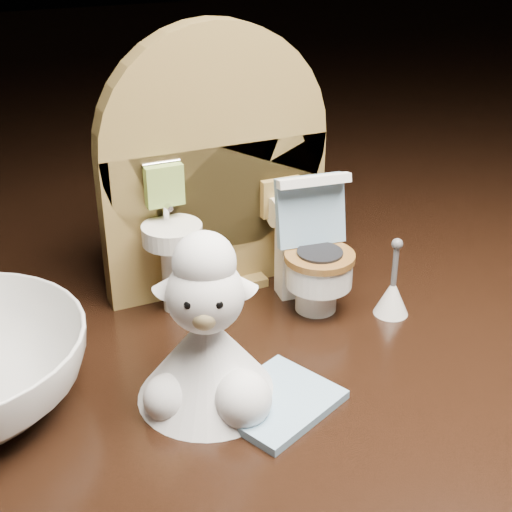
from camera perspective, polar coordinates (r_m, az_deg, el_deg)
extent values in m
cube|color=black|center=(0.40, 0.60, -12.43)|extent=(2.50, 2.50, 0.10)
cube|color=olive|center=(0.41, -3.20, 3.24)|extent=(0.13, 0.02, 0.09)
cylinder|color=olive|center=(0.39, -3.36, 9.03)|extent=(0.13, 0.02, 0.13)
cube|color=olive|center=(0.42, -3.06, -1.78)|extent=(0.05, 0.04, 0.01)
cylinder|color=white|center=(0.39, -6.67, -1.38)|extent=(0.01, 0.01, 0.04)
cylinder|color=white|center=(0.38, -6.73, 1.77)|extent=(0.03, 0.03, 0.01)
cylinder|color=silver|center=(0.38, -7.24, 3.66)|extent=(0.00, 0.00, 0.01)
cube|color=#8DB14C|center=(0.37, -7.36, 5.63)|extent=(0.02, 0.01, 0.02)
cube|color=olive|center=(0.41, 2.02, 4.73)|extent=(0.02, 0.01, 0.02)
cylinder|color=#F3E7BF|center=(0.40, 2.38, 3.64)|extent=(0.02, 0.02, 0.02)
cylinder|color=white|center=(0.39, 4.82, -3.13)|extent=(0.02, 0.02, 0.02)
cylinder|color=white|center=(0.38, 5.07, -1.26)|extent=(0.04, 0.04, 0.02)
cylinder|color=brown|center=(0.38, 5.12, -0.07)|extent=(0.04, 0.04, 0.00)
cube|color=white|center=(0.40, 3.85, -0.04)|extent=(0.03, 0.02, 0.05)
cube|color=#7EA5C3|center=(0.39, 4.37, 3.65)|extent=(0.04, 0.02, 0.04)
cube|color=white|center=(0.37, 4.68, 6.02)|extent=(0.04, 0.01, 0.01)
cylinder|color=#7EA23D|center=(0.40, 5.13, 3.80)|extent=(0.01, 0.01, 0.01)
cube|color=#7EA5C3|center=(0.33, 1.66, -11.56)|extent=(0.07, 0.06, 0.00)
cone|color=white|center=(0.40, 10.83, -3.21)|extent=(0.02, 0.02, 0.02)
cylinder|color=#59595B|center=(0.39, 11.07, -0.76)|extent=(0.00, 0.00, 0.02)
sphere|color=#59595B|center=(0.38, 11.24, 0.96)|extent=(0.01, 0.01, 0.01)
cone|color=white|center=(0.32, -3.89, -7.94)|extent=(0.07, 0.07, 0.04)
sphere|color=white|center=(0.31, -1.10, -11.37)|extent=(0.03, 0.03, 0.03)
sphere|color=white|center=(0.32, -7.07, -11.20)|extent=(0.02, 0.02, 0.02)
sphere|color=silver|center=(0.30, -4.09, -3.10)|extent=(0.03, 0.03, 0.03)
sphere|color=tan|center=(0.29, -4.16, -4.82)|extent=(0.01, 0.01, 0.01)
sphere|color=white|center=(0.30, -4.16, -0.53)|extent=(0.03, 0.03, 0.03)
cone|color=silver|center=(0.30, -6.98, -2.20)|extent=(0.02, 0.01, 0.02)
cone|color=silver|center=(0.30, -1.21, -2.15)|extent=(0.02, 0.01, 0.02)
sphere|color=black|center=(0.29, -5.40, -3.90)|extent=(0.00, 0.00, 0.00)
sphere|color=black|center=(0.29, -3.03, -3.88)|extent=(0.00, 0.00, 0.00)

